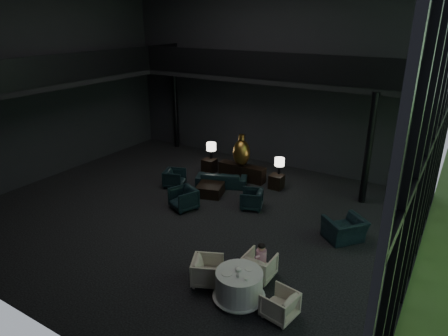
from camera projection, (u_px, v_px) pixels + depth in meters
The scene contains 33 objects.
floor at pixel (190, 213), 13.70m from camera, with size 14.00×12.00×0.02m, color black.
wall_back at pixel (270, 74), 17.04m from camera, with size 14.00×0.04×8.00m, color black.
wall_left at pixel (43, 79), 15.69m from camera, with size 0.04×12.00×8.00m, color black.
curtain_wall at pixel (437, 128), 8.87m from camera, with size 0.20×12.00×8.00m, color black, non-canonical shape.
mezzanine_left at pixel (60, 81), 15.20m from camera, with size 2.00×12.00×0.25m, color black.
mezzanine_back at pixel (282, 79), 15.76m from camera, with size 12.00×2.00×0.25m, color black.
railing_left at pixel (75, 67), 14.50m from camera, with size 0.06×12.00×1.00m, color black.
railing_back at pixel (272, 66), 14.75m from camera, with size 12.00×0.06×1.00m, color black.
column_nw at pixel (175, 108), 19.96m from camera, with size 0.24×0.24×4.00m, color black.
column_ne at pixel (369, 150), 13.82m from camera, with size 0.24×0.24×4.00m, color black.
console at pixel (242, 172), 16.41m from camera, with size 2.01×0.46×0.64m, color black.
bronze_urn at pixel (241, 152), 16.04m from camera, with size 0.69×0.69×1.29m.
side_table_left at pixel (209, 166), 17.19m from camera, with size 0.53×0.53×0.58m, color black.
table_lamp_left at pixel (211, 147), 17.04m from camera, with size 0.41×0.41×0.69m.
side_table_right at pixel (277, 182), 15.57m from camera, with size 0.50×0.50×0.55m, color black.
table_lamp_right at pixel (280, 163), 15.46m from camera, with size 0.38×0.38×0.64m.
sofa at pixel (221, 177), 15.77m from camera, with size 1.88×0.55×0.74m, color black.
lounge_armchair_west at pixel (175, 177), 15.68m from camera, with size 0.76×0.71×0.78m, color black.
lounge_armchair_east at pixel (251, 199), 13.92m from camera, with size 0.72×0.67×0.74m, color black.
lounge_armchair_south at pixel (183, 197), 13.85m from camera, with size 0.89×0.83×0.92m, color black.
window_armchair at pixel (345, 225), 11.89m from camera, with size 1.13×0.74×0.99m, color black.
coffee_table at pixel (210, 190), 15.02m from camera, with size 0.93×0.93×0.41m, color black.
dining_table at pixel (239, 287), 9.45m from camera, with size 1.27×1.27×0.75m.
dining_chair_north at pixel (260, 265), 10.22m from camera, with size 0.71×0.66×0.73m, color #ACA78D.
dining_chair_east at pixel (280, 305), 8.89m from camera, with size 0.63×0.59×0.65m, color #BEB7A4.
dining_chair_west at pixel (208, 270), 10.01m from camera, with size 0.73×0.68×0.75m, color #A19E97.
child at pixel (261, 254), 10.06m from camera, with size 0.27×0.27×0.57m.
plate_a at pixel (227, 273), 9.24m from camera, with size 0.26×0.26×0.02m, color white.
plate_b at pixel (249, 269), 9.41m from camera, with size 0.20×0.20×0.01m, color white.
saucer at pixel (247, 278), 9.09m from camera, with size 0.15×0.15×0.01m, color white.
coffee_cup at pixel (246, 279), 9.01m from camera, with size 0.07×0.07×0.05m, color white.
cereal_bowl at pixel (238, 269), 9.34m from camera, with size 0.17×0.17×0.08m, color white.
cream_pot at pixel (238, 276), 9.12m from camera, with size 0.06×0.06×0.08m, color #99999E.
Camera 1 is at (7.40, -9.82, 6.36)m, focal length 32.00 mm.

